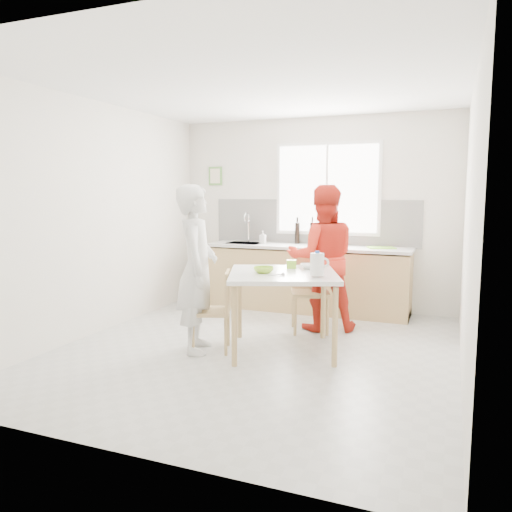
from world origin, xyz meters
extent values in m
plane|color=#B7B7B2|center=(0.00, 0.00, 0.00)|extent=(4.50, 4.50, 0.00)
plane|color=silver|center=(0.00, 2.25, 1.35)|extent=(4.00, 0.00, 4.00)
plane|color=silver|center=(0.00, -2.25, 1.35)|extent=(4.00, 0.00, 4.00)
plane|color=silver|center=(-2.00, 0.00, 1.35)|extent=(0.00, 4.50, 4.50)
plane|color=silver|center=(2.00, 0.00, 1.35)|extent=(0.00, 4.50, 4.50)
plane|color=white|center=(0.00, 0.00, 2.70)|extent=(4.50, 4.50, 0.00)
cube|color=white|center=(0.20, 2.23, 1.70)|extent=(1.50, 0.03, 1.30)
cube|color=white|center=(0.20, 2.21, 1.70)|extent=(1.40, 0.02, 1.20)
cube|color=white|center=(0.20, 2.21, 1.70)|extent=(0.03, 0.03, 1.20)
cube|color=white|center=(0.00, 2.24, 1.23)|extent=(3.00, 0.02, 0.65)
cube|color=#5A9845|center=(-1.55, 2.23, 1.90)|extent=(0.22, 0.02, 0.28)
cube|color=beige|center=(-1.55, 2.22, 1.90)|extent=(0.16, 0.01, 0.22)
cube|color=tan|center=(0.00, 1.95, 0.43)|extent=(2.80, 0.60, 0.86)
cube|color=#3F3326|center=(0.00, 1.95, 0.05)|extent=(2.80, 0.54, 0.10)
cube|color=silver|center=(0.00, 1.95, 0.90)|extent=(2.84, 0.64, 0.04)
cube|color=#A5A5AA|center=(-0.95, 1.95, 0.91)|extent=(0.50, 0.40, 0.03)
cylinder|color=silver|center=(-0.95, 2.11, 1.10)|extent=(0.02, 0.02, 0.36)
torus|color=silver|center=(-0.95, 2.04, 1.28)|extent=(0.02, 0.18, 0.18)
cube|color=white|center=(0.26, 0.10, 0.81)|extent=(1.40, 1.40, 0.04)
cylinder|color=tan|center=(-0.01, -0.51, 0.38)|extent=(0.05, 0.05, 0.77)
cylinder|color=tan|center=(-0.35, 0.38, 0.38)|extent=(0.05, 0.05, 0.77)
cylinder|color=tan|center=(0.88, -0.18, 0.38)|extent=(0.05, 0.05, 0.77)
cylinder|color=tan|center=(0.54, 0.72, 0.38)|extent=(0.05, 0.05, 0.77)
cube|color=tan|center=(-0.44, -0.16, 0.42)|extent=(0.50, 0.50, 0.04)
cube|color=tan|center=(-0.27, -0.10, 0.64)|extent=(0.16, 0.36, 0.41)
cylinder|color=tan|center=(-0.65, -0.06, 0.20)|extent=(0.03, 0.03, 0.40)
cylinder|color=tan|center=(-0.54, -0.38, 0.20)|extent=(0.03, 0.03, 0.40)
cylinder|color=tan|center=(-0.34, 0.05, 0.20)|extent=(0.03, 0.03, 0.40)
cylinder|color=tan|center=(-0.22, -0.26, 0.20)|extent=(0.03, 0.03, 0.40)
cube|color=tan|center=(0.33, 0.93, 0.47)|extent=(0.56, 0.56, 0.04)
cube|color=tan|center=(0.26, 1.11, 0.71)|extent=(0.40, 0.17, 0.46)
cylinder|color=tan|center=(0.22, 0.69, 0.22)|extent=(0.04, 0.04, 0.44)
cylinder|color=tan|center=(0.57, 0.82, 0.22)|extent=(0.04, 0.04, 0.44)
cylinder|color=tan|center=(0.09, 1.04, 0.22)|extent=(0.04, 0.04, 0.44)
cylinder|color=tan|center=(0.44, 1.17, 0.22)|extent=(0.04, 0.04, 0.44)
imported|color=silver|center=(-0.57, -0.21, 0.87)|extent=(0.61, 0.74, 1.73)
imported|color=red|center=(0.43, 1.08, 0.87)|extent=(1.02, 0.91, 1.74)
imported|color=#91C82E|center=(0.09, -0.02, 0.87)|extent=(0.27, 0.27, 0.06)
imported|color=white|center=(0.46, 0.44, 0.86)|extent=(0.27, 0.27, 0.05)
cylinder|color=white|center=(0.66, -0.05, 0.96)|extent=(0.13, 0.13, 0.22)
cylinder|color=blue|center=(0.66, -0.05, 1.08)|extent=(0.04, 0.04, 0.03)
torus|color=white|center=(0.73, -0.05, 0.98)|extent=(0.10, 0.06, 0.10)
cube|color=#8CCF2F|center=(0.26, 0.40, 0.88)|extent=(0.13, 0.13, 0.09)
cylinder|color=#A5A5AA|center=(0.27, -0.13, 0.84)|extent=(0.13, 0.11, 0.01)
cube|color=#78CA2E|center=(1.00, 1.98, 0.93)|extent=(0.41, 0.35, 0.01)
cylinder|color=black|center=(0.06, 1.99, 1.08)|extent=(0.07, 0.07, 0.32)
cylinder|color=black|center=(-0.21, 2.15, 1.07)|extent=(0.07, 0.07, 0.30)
cylinder|color=brown|center=(0.03, 1.99, 1.00)|extent=(0.06, 0.06, 0.16)
imported|color=#999999|center=(-0.69, 2.02, 1.01)|extent=(0.08, 0.09, 0.18)
camera|label=1|loc=(1.87, -4.71, 1.65)|focal=35.00mm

